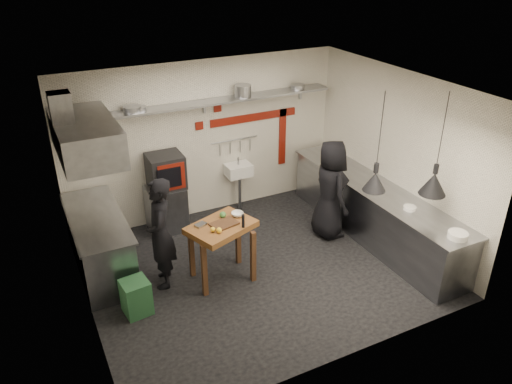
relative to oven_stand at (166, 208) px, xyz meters
name	(u,v)px	position (x,y,z in m)	size (l,w,h in m)	color
floor	(259,268)	(0.89, -1.78, -0.40)	(5.00, 5.00, 0.00)	black
ceiling	(260,90)	(0.89, -1.78, 2.40)	(5.00, 5.00, 0.00)	beige
wall_back	(205,140)	(0.89, 0.32, 1.00)	(5.00, 0.04, 2.80)	silver
wall_front	(347,263)	(0.89, -3.88, 1.00)	(5.00, 0.04, 2.80)	silver
wall_left	(77,227)	(-1.61, -1.78, 1.00)	(0.04, 4.20, 2.80)	silver
wall_right	(397,156)	(3.39, -1.78, 1.00)	(0.04, 4.20, 2.80)	silver
red_band_horiz	(254,117)	(1.84, 0.30, 1.28)	(1.70, 0.02, 0.14)	maroon
red_band_vert	(282,137)	(2.44, 0.30, 0.80)	(0.14, 0.02, 1.10)	maroon
red_tile_a	(218,108)	(1.14, 0.30, 1.55)	(0.14, 0.02, 0.14)	maroon
red_tile_b	(199,126)	(0.79, 0.30, 1.28)	(0.14, 0.02, 0.14)	maroon
back_shelf	(207,103)	(0.89, 0.14, 1.72)	(4.60, 0.34, 0.04)	gray
shelf_bracket_left	(89,122)	(-1.01, 0.29, 1.62)	(0.04, 0.06, 0.24)	gray
shelf_bracket_mid	(204,106)	(0.89, 0.29, 1.62)	(0.04, 0.06, 0.24)	gray
shelf_bracket_right	(300,92)	(2.79, 0.29, 1.62)	(0.04, 0.06, 0.24)	gray
pan_far_left	(132,109)	(-0.36, 0.14, 1.79)	(0.28, 0.28, 0.09)	gray
pan_mid_left	(139,109)	(-0.25, 0.14, 1.78)	(0.24, 0.24, 0.07)	gray
stock_pot	(243,91)	(1.55, 0.14, 1.84)	(0.29, 0.29, 0.20)	gray
pan_right	(298,87)	(2.63, 0.14, 1.78)	(0.25, 0.25, 0.08)	gray
oven_stand	(166,208)	(0.00, 0.00, 0.00)	(0.63, 0.57, 0.80)	gray
combi_oven	(166,171)	(0.05, 0.01, 0.69)	(0.57, 0.53, 0.58)	black
oven_door	(172,177)	(0.07, -0.26, 0.69)	(0.44, 0.03, 0.46)	maroon
oven_glass	(169,178)	(0.02, -0.28, 0.69)	(0.40, 0.02, 0.34)	black
hand_sink	(238,170)	(1.44, 0.14, 0.38)	(0.46, 0.34, 0.22)	silver
sink_tap	(238,161)	(1.44, 0.14, 0.56)	(0.03, 0.03, 0.14)	gray
sink_drain	(240,192)	(1.44, 0.10, -0.06)	(0.06, 0.06, 0.66)	gray
utensil_rail	(235,140)	(1.44, 0.28, 0.92)	(0.02, 0.02, 0.90)	gray
counter_right	(373,212)	(3.04, -1.78, 0.05)	(0.70, 3.80, 0.90)	gray
counter_right_top	(376,188)	(3.04, -1.78, 0.52)	(0.76, 3.90, 0.03)	gray
plate_stack	(458,235)	(3.01, -3.53, 0.57)	(0.26, 0.26, 0.09)	silver
small_bowl_right	(410,208)	(2.99, -2.62, 0.56)	(0.19, 0.19, 0.05)	silver
counter_left	(100,244)	(-1.26, -0.73, 0.05)	(0.70, 1.90, 0.90)	gray
counter_left_top	(95,217)	(-1.26, -0.73, 0.52)	(0.76, 2.00, 0.03)	gray
extractor_hood	(86,137)	(-1.21, -0.73, 1.75)	(0.78, 1.60, 0.50)	gray
hood_duct	(61,111)	(-1.46, -0.73, 2.15)	(0.28, 0.28, 0.50)	gray
green_bin	(136,297)	(-1.05, -1.95, -0.15)	(0.35, 0.35, 0.50)	#21512D
prep_table	(222,252)	(0.30, -1.75, 0.06)	(0.92, 0.64, 0.92)	brown
cutting_board	(224,224)	(0.34, -1.77, 0.53)	(0.38, 0.27, 0.03)	#4B2E1A
pepper_mill	(243,221)	(0.55, -1.96, 0.62)	(0.04, 0.04, 0.20)	black
lemon_a	(213,229)	(0.12, -1.89, 0.56)	(0.07, 0.07, 0.07)	yellow
lemon_b	(219,230)	(0.19, -1.94, 0.56)	(0.08, 0.08, 0.08)	yellow
veg_ball	(223,215)	(0.40, -1.59, 0.57)	(0.10, 0.10, 0.10)	#407C35
steel_tray	(201,225)	(0.03, -1.65, 0.54)	(0.16, 0.11, 0.03)	gray
bowl	(237,214)	(0.61, -1.63, 0.55)	(0.18, 0.18, 0.06)	silver
heat_lamp_near	(379,143)	(2.31, -2.56, 1.69)	(0.33, 0.33, 1.43)	black
heat_lamp_far	(440,145)	(3.06, -2.92, 1.66)	(0.38, 0.38, 1.49)	black
chef_left	(160,234)	(-0.51, -1.47, 0.44)	(0.61, 0.40, 1.67)	black
chef_right	(330,189)	(2.41, -1.40, 0.45)	(0.83, 0.54, 1.70)	black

